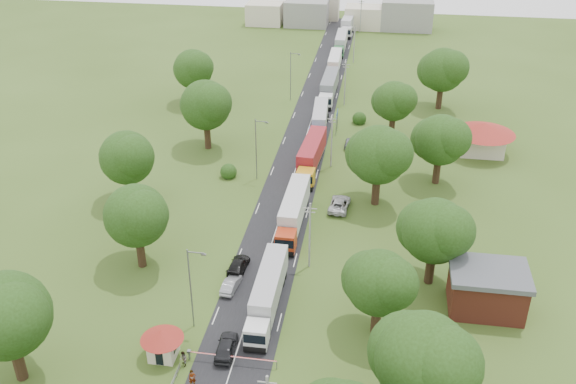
% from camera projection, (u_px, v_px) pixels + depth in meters
% --- Properties ---
extents(ground, '(260.00, 260.00, 0.00)m').
position_uv_depth(ground, '(275.00, 233.00, 86.31)').
color(ground, '#354B19').
rests_on(ground, ground).
extents(road, '(8.00, 200.00, 0.04)m').
position_uv_depth(road, '(296.00, 167.00, 103.64)').
color(road, black).
rests_on(road, ground).
extents(boom_barrier, '(9.22, 0.35, 1.18)m').
position_uv_depth(boom_barrier, '(219.00, 356.00, 64.41)').
color(boom_barrier, slate).
rests_on(boom_barrier, ground).
extents(guard_booth, '(4.40, 4.40, 3.45)m').
position_uv_depth(guard_booth, '(162.00, 340.00, 64.59)').
color(guard_booth, beige).
rests_on(guard_booth, ground).
extents(info_sign, '(0.12, 3.10, 4.10)m').
position_uv_depth(info_sign, '(337.00, 117.00, 114.49)').
color(info_sign, slate).
rests_on(info_sign, ground).
extents(pole_1, '(1.60, 0.24, 9.00)m').
position_uv_depth(pole_1, '(310.00, 234.00, 77.26)').
color(pole_1, gray).
rests_on(pole_1, ground).
extents(pole_2, '(1.60, 0.24, 9.00)m').
position_uv_depth(pole_2, '(332.00, 140.00, 101.51)').
color(pole_2, gray).
rests_on(pole_2, ground).
extents(pole_3, '(1.60, 0.24, 9.00)m').
position_uv_depth(pole_3, '(345.00, 83.00, 125.76)').
color(pole_3, gray).
rests_on(pole_3, ground).
extents(pole_4, '(1.60, 0.24, 9.00)m').
position_uv_depth(pole_4, '(354.00, 43.00, 150.02)').
color(pole_4, gray).
rests_on(pole_4, ground).
extents(pole_5, '(1.60, 0.24, 9.00)m').
position_uv_depth(pole_5, '(361.00, 15.00, 174.27)').
color(pole_5, gray).
rests_on(pole_5, ground).
extents(lamp_0, '(2.03, 0.22, 10.00)m').
position_uv_depth(lamp_0, '(192.00, 285.00, 67.04)').
color(lamp_0, slate).
rests_on(lamp_0, ground).
extents(lamp_1, '(2.03, 0.22, 10.00)m').
position_uv_depth(lamp_1, '(257.00, 147.00, 97.36)').
color(lamp_1, slate).
rests_on(lamp_1, ground).
extents(lamp_2, '(2.03, 0.22, 10.00)m').
position_uv_depth(lamp_2, '(291.00, 74.00, 127.67)').
color(lamp_2, slate).
rests_on(lamp_2, ground).
extents(tree_1, '(9.60, 9.60, 12.05)m').
position_uv_depth(tree_1, '(423.00, 358.00, 54.28)').
color(tree_1, '#382616').
rests_on(tree_1, ground).
extents(tree_2, '(8.00, 8.00, 10.10)m').
position_uv_depth(tree_2, '(379.00, 282.00, 65.79)').
color(tree_2, '#382616').
rests_on(tree_2, ground).
extents(tree_3, '(8.80, 8.80, 11.07)m').
position_uv_depth(tree_3, '(435.00, 230.00, 73.36)').
color(tree_3, '#382616').
rests_on(tree_3, ground).
extents(tree_4, '(9.60, 9.60, 12.05)m').
position_uv_depth(tree_4, '(378.00, 154.00, 89.60)').
color(tree_4, '#382616').
rests_on(tree_4, ground).
extents(tree_5, '(8.80, 8.80, 11.07)m').
position_uv_depth(tree_5, '(440.00, 139.00, 95.61)').
color(tree_5, '#382616').
rests_on(tree_5, ground).
extents(tree_6, '(8.00, 8.00, 10.10)m').
position_uv_depth(tree_6, '(394.00, 101.00, 111.56)').
color(tree_6, '#382616').
rests_on(tree_6, ground).
extents(tree_7, '(9.60, 9.60, 12.05)m').
position_uv_depth(tree_7, '(443.00, 70.00, 122.77)').
color(tree_7, '#382616').
rests_on(tree_7, ground).
extents(tree_9, '(9.60, 9.60, 12.05)m').
position_uv_depth(tree_9, '(7.00, 314.00, 59.39)').
color(tree_9, '#382616').
rests_on(tree_9, ground).
extents(tree_10, '(8.80, 8.80, 11.07)m').
position_uv_depth(tree_10, '(136.00, 215.00, 76.33)').
color(tree_10, '#382616').
rests_on(tree_10, ground).
extents(tree_11, '(8.80, 8.80, 11.07)m').
position_uv_depth(tree_11, '(127.00, 157.00, 90.26)').
color(tree_11, '#382616').
rests_on(tree_11, ground).
extents(tree_12, '(9.60, 9.60, 12.05)m').
position_uv_depth(tree_12, '(206.00, 105.00, 106.49)').
color(tree_12, '#382616').
rests_on(tree_12, ground).
extents(tree_13, '(8.80, 8.80, 11.07)m').
position_uv_depth(tree_13, '(193.00, 69.00, 125.18)').
color(tree_13, '#382616').
rests_on(tree_13, ground).
extents(house_brick, '(8.60, 6.60, 5.20)m').
position_uv_depth(house_brick, '(487.00, 289.00, 71.15)').
color(house_brick, maroon).
rests_on(house_brick, ground).
extents(house_cream, '(10.08, 10.08, 5.80)m').
position_uv_depth(house_cream, '(483.00, 133.00, 106.51)').
color(house_cream, beige).
rests_on(house_cream, ground).
extents(distant_town, '(52.00, 8.00, 8.00)m').
position_uv_depth(distant_town, '(344.00, 15.00, 179.83)').
color(distant_town, gray).
rests_on(distant_town, ground).
extents(church, '(5.00, 5.00, 12.30)m').
position_uv_depth(church, '(331.00, 1.00, 186.47)').
color(church, beige).
rests_on(church, ground).
extents(truck_0, '(2.57, 14.71, 4.08)m').
position_uv_depth(truck_0, '(268.00, 292.00, 71.42)').
color(truck_0, silver).
rests_on(truck_0, ground).
extents(truck_1, '(2.79, 15.35, 4.25)m').
position_uv_depth(truck_1, '(293.00, 211.00, 86.92)').
color(truck_1, '#A62F12').
rests_on(truck_1, ground).
extents(truck_2, '(3.45, 15.68, 4.33)m').
position_uv_depth(truck_2, '(311.00, 155.00, 102.21)').
color(truck_2, '#C88A17').
rests_on(truck_2, ground).
extents(truck_3, '(3.10, 14.21, 3.93)m').
position_uv_depth(truck_3, '(319.00, 119.00, 115.95)').
color(truck_3, navy).
rests_on(truck_3, ground).
extents(truck_4, '(2.81, 15.57, 4.31)m').
position_uv_depth(truck_4, '(329.00, 87.00, 130.73)').
color(truck_4, silver).
rests_on(truck_4, ground).
extents(truck_5, '(2.58, 14.21, 3.94)m').
position_uv_depth(truck_5, '(334.00, 64.00, 144.83)').
color(truck_5, maroon).
rests_on(truck_5, ground).
extents(truck_6, '(2.59, 14.42, 4.00)m').
position_uv_depth(truck_6, '(341.00, 42.00, 160.06)').
color(truck_6, '#256532').
rests_on(truck_6, ground).
extents(truck_7, '(3.37, 15.58, 4.30)m').
position_uv_depth(truck_7, '(348.00, 24.00, 175.68)').
color(truck_7, '#B7B7B7').
rests_on(truck_7, ground).
extents(car_lane_front, '(2.14, 4.88, 1.64)m').
position_uv_depth(car_lane_front, '(226.00, 347.00, 65.70)').
color(car_lane_front, black).
rests_on(car_lane_front, ground).
extents(car_lane_mid, '(1.87, 4.27, 1.36)m').
position_uv_depth(car_lane_mid, '(231.00, 284.00, 75.13)').
color(car_lane_mid, gray).
rests_on(car_lane_mid, ground).
extents(car_lane_rear, '(2.31, 5.10, 1.45)m').
position_uv_depth(car_lane_rear, '(238.00, 265.00, 78.48)').
color(car_lane_rear, black).
rests_on(car_lane_rear, ground).
extents(car_verge_near, '(3.09, 5.92, 1.59)m').
position_uv_depth(car_verge_near, '(339.00, 204.00, 91.54)').
color(car_verge_near, '#B9B9B9').
rests_on(car_verge_near, ground).
extents(car_verge_far, '(1.88, 4.37, 1.47)m').
position_uv_depth(car_verge_far, '(350.00, 143.00, 110.20)').
color(car_verge_far, slate).
rests_on(car_verge_far, ground).
extents(pedestrian_near, '(0.84, 0.71, 1.94)m').
position_uv_depth(pedestrian_near, '(192.00, 379.00, 61.59)').
color(pedestrian_near, gray).
rests_on(pedestrian_near, ground).
extents(pedestrian_booth, '(1.04, 1.09, 1.77)m').
position_uv_depth(pedestrian_booth, '(183.00, 359.00, 64.01)').
color(pedestrian_booth, gray).
rests_on(pedestrian_booth, ground).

